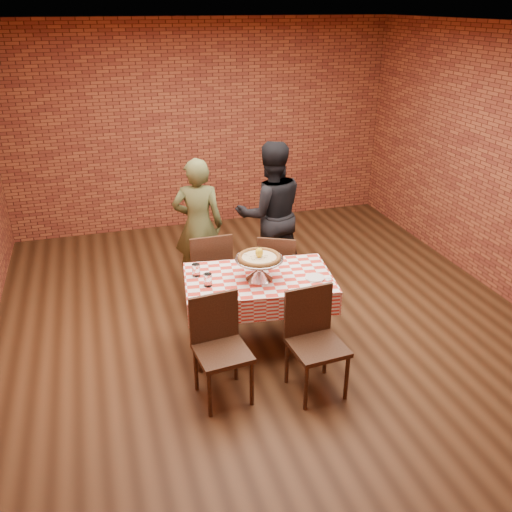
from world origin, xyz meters
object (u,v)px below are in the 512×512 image
Objects in this scene: water_glass_left at (208,280)px; chair_near_left at (223,353)px; diner_olive at (198,225)px; table at (259,312)px; chair_far_right at (278,269)px; condiment_caddy at (256,256)px; chair_far_left at (208,269)px; chair_near_right at (317,346)px; water_glass_right at (196,270)px; pizza_stand at (259,268)px; pizza at (259,258)px; diner_black at (271,214)px.

chair_near_left is at bearing -92.35° from water_glass_left.
diner_olive reaches higher than water_glass_left.
diner_olive is at bearing 101.90° from table.
chair_far_right is (0.44, 0.69, 0.06)m from table.
condiment_caddy is 0.65m from chair_far_right.
chair_near_left is 0.98× the size of chair_far_left.
chair_far_right is at bearing 165.66° from chair_far_left.
diner_olive is at bearing 82.05° from water_glass_left.
diner_olive is (-0.56, 2.17, 0.32)m from chair_near_right.
pizza_stand is at bearing -21.75° from water_glass_right.
chair_near_right is 1.00× the size of chair_far_left.
water_glass_left reaches higher than table.
chair_far_right is at bearing 57.86° from table.
pizza_stand reaches higher than chair_near_left.
table is at bearing 108.33° from chair_far_left.
water_glass_right is at bearing -146.50° from condiment_caddy.
chair_near_left is 0.80m from chair_near_right.
pizza is 0.25× the size of diner_olive.
pizza_stand reaches higher than chair_far_left.
water_glass_left is 1.00m from chair_far_left.
pizza_stand is 0.49× the size of chair_near_right.
pizza is at bearing 85.62° from chair_far_right.
water_glass_right is (-0.55, 0.22, -0.15)m from pizza.
table is at bearing 104.34° from chair_near_right.
pizza reaches higher than chair_near_left.
water_glass_left is 0.08× the size of diner_olive.
chair_far_left is at bearing 102.64° from diner_olive.
pizza_stand reaches higher than chair_near_right.
condiment_caddy is 1.11m from diner_black.
chair_near_right is at bearing -45.17° from water_glass_left.
chair_far_left is at bearing 107.88° from pizza_stand.
diner_olive is 0.92× the size of diner_black.
water_glass_right is 0.13× the size of chair_far_left.
pizza_stand is at bearing -80.33° from condiment_caddy.
pizza is 0.43× the size of chair_far_left.
condiment_caddy is at bearing 52.72° from chair_near_left.
water_glass_left is at bearing -179.24° from pizza_stand.
table is at bearing -19.08° from water_glass_right.
chair_far_right is at bearing 79.22° from chair_near_right.
chair_near_left is at bearing -99.05° from condiment_caddy.
chair_near_left reaches higher than water_glass_left.
pizza is 0.38m from condiment_caddy.
diner_black is at bearing 67.57° from pizza_stand.
diner_olive is (-0.29, 1.37, 0.40)m from table.
diner_black is (1.10, 1.13, 0.03)m from water_glass_right.
pizza is 0.61m from water_glass_right.
pizza is 0.23× the size of diner_black.
diner_olive is 0.85m from diner_black.
chair_far_right is (0.92, 0.73, -0.38)m from water_glass_left.
chair_near_left is 1.03× the size of chair_far_right.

